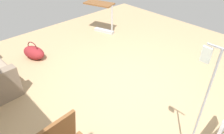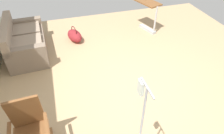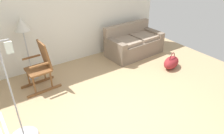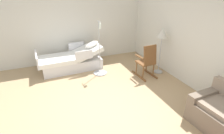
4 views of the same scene
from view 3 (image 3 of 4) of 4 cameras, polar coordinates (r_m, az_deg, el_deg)
The scene contains 7 objects.
ground_plane at distance 3.82m, azimuth 2.53°, elevation -14.67°, with size 7.40×7.40×0.00m, color tan.
back_wall at distance 5.34m, azimuth -15.18°, elevation 14.24°, with size 6.12×0.10×2.70m, color silver.
couch at distance 6.05m, azimuth 6.02°, elevation 6.37°, with size 1.64×0.93×0.85m.
rocking_chair at distance 4.65m, azimuth -19.14°, elevation 0.08°, with size 0.79×0.53×1.05m.
floor_lamp at distance 4.85m, azimuth -23.68°, elevation 9.84°, with size 0.34×0.34×1.48m.
duffel_bag at distance 5.53m, azimuth 16.15°, elevation 1.23°, with size 0.63×0.48×0.43m.
iv_pole at distance 3.66m, azimuth -23.74°, elevation -14.74°, with size 0.44×0.44×1.69m.
Camera 3 is at (-1.67, -2.18, 2.65)m, focal length 32.89 mm.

